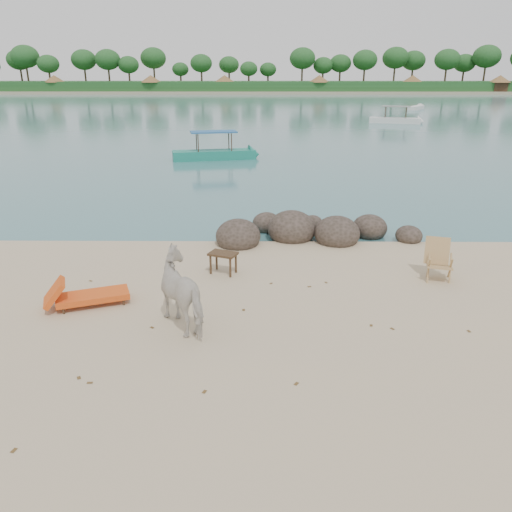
% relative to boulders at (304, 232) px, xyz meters
% --- Properties ---
extents(water, '(400.00, 400.00, 0.00)m').
position_rel_boulders_xyz_m(water, '(-1.34, 83.63, -0.24)').
color(water, '#346068').
rests_on(water, ground).
extents(far_shore, '(420.00, 90.00, 1.40)m').
position_rel_boulders_xyz_m(far_shore, '(-1.34, 163.63, -0.24)').
color(far_shore, tan).
rests_on(far_shore, ground).
extents(far_scenery, '(420.00, 18.00, 9.50)m').
position_rel_boulders_xyz_m(far_scenery, '(-1.31, 130.33, 2.91)').
color(far_scenery, '#1E4C1E').
rests_on(far_scenery, ground).
extents(boulders, '(6.52, 3.05, 1.16)m').
position_rel_boulders_xyz_m(boulders, '(0.00, 0.00, 0.00)').
color(boulders, '#312920').
rests_on(boulders, ground).
extents(cow, '(1.78, 1.97, 1.55)m').
position_rel_boulders_xyz_m(cow, '(-2.93, -5.91, 0.54)').
color(cow, silver).
rests_on(cow, ground).
extents(side_table, '(0.83, 0.69, 0.57)m').
position_rel_boulders_xyz_m(side_table, '(-2.38, -3.06, 0.05)').
color(side_table, '#362215').
rests_on(side_table, ground).
extents(lounge_chair, '(2.11, 1.36, 0.60)m').
position_rel_boulders_xyz_m(lounge_chair, '(-5.22, -4.97, 0.06)').
color(lounge_chair, red).
rests_on(lounge_chair, ground).
extents(deck_chair, '(0.84, 0.89, 1.04)m').
position_rel_boulders_xyz_m(deck_chair, '(3.15, -3.45, 0.29)').
color(deck_chair, tan).
rests_on(deck_chair, ground).
extents(boat_near, '(5.88, 2.49, 2.80)m').
position_rel_boulders_xyz_m(boat_near, '(-4.31, 16.14, 1.16)').
color(boat_near, '#1B7F6B').
rests_on(boat_near, water).
extents(boat_mid, '(6.12, 3.10, 2.92)m').
position_rel_boulders_xyz_m(boat_mid, '(13.15, 40.53, 1.22)').
color(boat_mid, silver).
rests_on(boat_mid, water).
extents(boat_far, '(3.91, 5.22, 0.63)m').
position_rel_boulders_xyz_m(boat_far, '(21.91, 62.66, 0.08)').
color(boat_far, silver).
rests_on(boat_far, water).
extents(dead_leaves, '(8.74, 7.08, 0.00)m').
position_rel_boulders_xyz_m(dead_leaves, '(-1.78, -5.95, -0.23)').
color(dead_leaves, brown).
rests_on(dead_leaves, ground).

